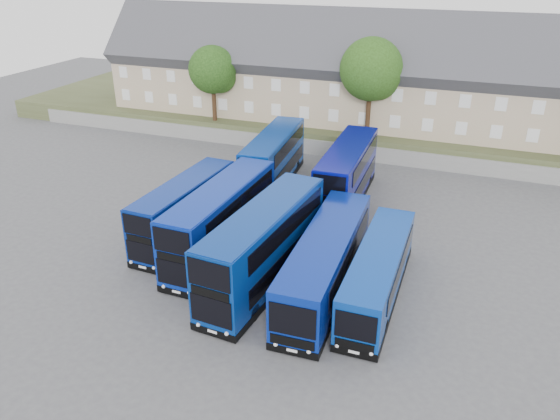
{
  "coord_description": "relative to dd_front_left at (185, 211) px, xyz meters",
  "views": [
    {
      "loc": [
        12.08,
        -24.54,
        18.08
      ],
      "look_at": [
        0.27,
        6.6,
        2.2
      ],
      "focal_mm": 35.0,
      "sensor_mm": 36.0,
      "label": 1
    }
  ],
  "objects": [
    {
      "name": "coach_east_b",
      "position": [
        13.81,
        -2.54,
        -0.48
      ],
      "size": [
        2.49,
        11.34,
        3.09
      ],
      "rotation": [
        0.0,
        0.0,
        0.01
      ],
      "color": "#08369B",
      "rests_on": "ground"
    },
    {
      "name": "coach_east_a",
      "position": [
        10.79,
        -2.74,
        -0.27
      ],
      "size": [
        3.15,
        12.94,
        3.51
      ],
      "rotation": [
        0.0,
        0.0,
        0.04
      ],
      "color": "navy",
      "rests_on": "ground"
    },
    {
      "name": "terrace_row",
      "position": [
        8.88,
        25.48,
        4.6
      ],
      "size": [
        60.0,
        10.4,
        11.2
      ],
      "color": "tan",
      "rests_on": "earth_bank"
    },
    {
      "name": "dd_rear_right",
      "position": [
        8.81,
        9.68,
        0.25
      ],
      "size": [
        2.99,
        11.55,
        4.56
      ],
      "rotation": [
        0.0,
        0.0,
        0.03
      ],
      "color": "#070C86",
      "rests_on": "ground"
    },
    {
      "name": "dd_rear_left",
      "position": [
        2.19,
        10.96,
        0.17
      ],
      "size": [
        3.44,
        11.24,
        4.4
      ],
      "rotation": [
        0.0,
        0.0,
        0.08
      ],
      "color": "#083593",
      "rests_on": "ground"
    },
    {
      "name": "earth_bank",
      "position": [
        5.87,
        29.48,
        -0.99
      ],
      "size": [
        80.0,
        20.0,
        2.0
      ],
      "primitive_type": "cube",
      "color": "#444B2A",
      "rests_on": "ground"
    },
    {
      "name": "retaining_wall",
      "position": [
        5.87,
        19.48,
        -1.24
      ],
      "size": [
        70.0,
        0.4,
        1.5
      ],
      "primitive_type": "cube",
      "color": "slate",
      "rests_on": "ground"
    },
    {
      "name": "ground",
      "position": [
        5.87,
        -4.52,
        -1.99
      ],
      "size": [
        120.0,
        120.0,
        0.0
      ],
      "primitive_type": "plane",
      "color": "#4D4D53",
      "rests_on": "ground"
    },
    {
      "name": "dd_front_left",
      "position": [
        0.0,
        0.0,
        0.0
      ],
      "size": [
        2.83,
        10.33,
        4.06
      ],
      "rotation": [
        0.0,
        0.0,
        -0.05
      ],
      "color": "navy",
      "rests_on": "ground"
    },
    {
      "name": "dd_front_right",
      "position": [
        7.17,
        -3.3,
        0.33
      ],
      "size": [
        3.67,
        12.06,
        4.73
      ],
      "rotation": [
        0.0,
        0.0,
        -0.08
      ],
      "color": "navy",
      "rests_on": "ground"
    },
    {
      "name": "tree_west",
      "position": [
        -7.98,
        20.58,
        5.06
      ],
      "size": [
        4.8,
        4.8,
        7.65
      ],
      "color": "#382314",
      "rests_on": "earth_bank"
    },
    {
      "name": "dd_front_mid",
      "position": [
        3.25,
        -0.98,
        0.25
      ],
      "size": [
        2.92,
        11.58,
        4.57
      ],
      "rotation": [
        0.0,
        0.0,
        -0.02
      ],
      "color": "#082596",
      "rests_on": "ground"
    },
    {
      "name": "tree_mid",
      "position": [
        8.02,
        21.08,
        6.07
      ],
      "size": [
        5.76,
        5.76,
        9.18
      ],
      "color": "#382314",
      "rests_on": "earth_bank"
    }
  ]
}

